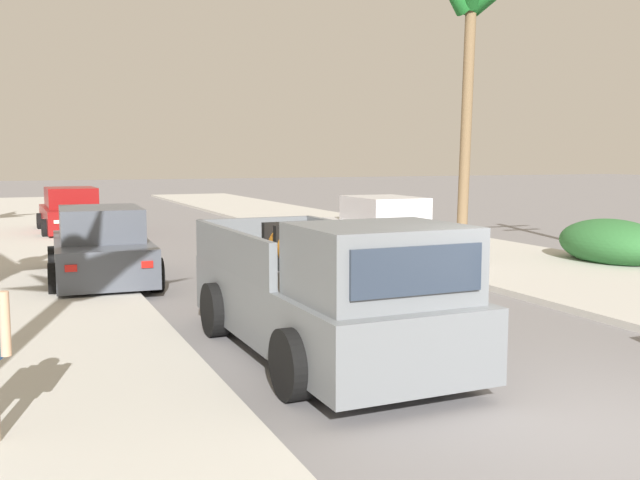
{
  "coord_description": "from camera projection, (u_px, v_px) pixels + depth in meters",
  "views": [
    {
      "loc": [
        -5.07,
        -4.93,
        2.51
      ],
      "look_at": [
        -0.62,
        5.5,
        1.2
      ],
      "focal_mm": 40.21,
      "sensor_mm": 36.0,
      "label": 1
    }
  ],
  "objects": [
    {
      "name": "car_right_near",
      "position": [
        101.0,
        248.0,
        14.26
      ],
      "size": [
        2.16,
        4.32,
        1.54
      ],
      "color": "#474C56",
      "rests_on": "ground"
    },
    {
      "name": "sidewalk_right",
      "position": [
        431.0,
        246.0,
        19.88
      ],
      "size": [
        4.89,
        60.0,
        0.12
      ],
      "primitive_type": "cube",
      "color": "beige",
      "rests_on": "ground"
    },
    {
      "name": "car_left_near",
      "position": [
        72.0,
        213.0,
        23.47
      ],
      "size": [
        2.1,
        4.29,
        1.54
      ],
      "color": "maroon",
      "rests_on": "ground"
    },
    {
      "name": "ground_plane",
      "position": [
        608.0,
        424.0,
        6.77
      ],
      "size": [
        160.0,
        160.0,
        0.0
      ],
      "primitive_type": "plane",
      "color": "slate"
    },
    {
      "name": "car_right_mid",
      "position": [
        385.0,
        230.0,
        17.89
      ],
      "size": [
        2.07,
        4.28,
        1.54
      ],
      "color": "silver",
      "rests_on": "ground"
    },
    {
      "name": "curb_right",
      "position": [
        399.0,
        248.0,
        19.48
      ],
      "size": [
        0.16,
        60.0,
        0.1
      ],
      "primitive_type": "cube",
      "color": "silver",
      "rests_on": "ground"
    },
    {
      "name": "palm_tree_left_fore",
      "position": [
        474.0,
        13.0,
        20.86
      ],
      "size": [
        3.51,
        3.34,
        8.06
      ],
      "color": "brown",
      "rests_on": "ground"
    },
    {
      "name": "curb_left",
      "position": [
        46.0,
        268.0,
        15.97
      ],
      "size": [
        0.16,
        60.0,
        0.1
      ],
      "primitive_type": "cube",
      "color": "silver",
      "rests_on": "ground"
    },
    {
      "name": "pickup_truck",
      "position": [
        325.0,
        293.0,
        8.98
      ],
      "size": [
        2.26,
        5.23,
        1.8
      ],
      "color": "slate",
      "rests_on": "ground"
    },
    {
      "name": "hedge_bush",
      "position": [
        611.0,
        243.0,
        16.57
      ],
      "size": [
        1.8,
        2.8,
        1.1
      ],
      "primitive_type": "ellipsoid",
      "color": "#2D6B33",
      "rests_on": "ground"
    }
  ]
}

